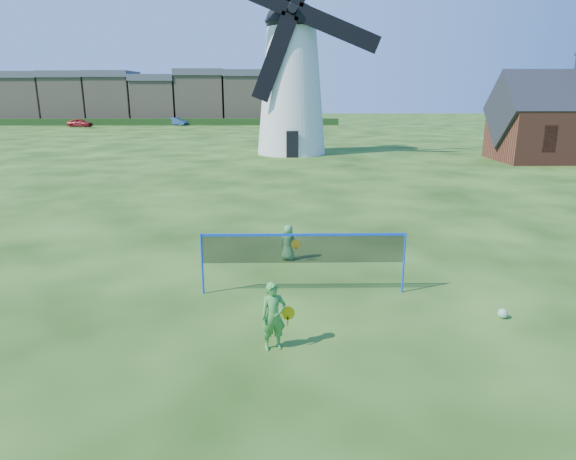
% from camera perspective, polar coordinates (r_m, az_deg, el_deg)
% --- Properties ---
extents(ground, '(220.00, 220.00, 0.00)m').
position_cam_1_polar(ground, '(12.60, -0.88, -7.21)').
color(ground, black).
rests_on(ground, ground).
extents(windmill, '(13.18, 5.54, 17.29)m').
position_cam_1_polar(windmill, '(41.09, 0.42, 16.88)').
color(windmill, white).
rests_on(windmill, ground).
extents(chapel, '(11.54, 5.59, 9.76)m').
position_cam_1_polar(chapel, '(42.23, 30.17, 10.61)').
color(chapel, brown).
rests_on(chapel, ground).
extents(badminton_net, '(5.05, 0.05, 1.55)m').
position_cam_1_polar(badminton_net, '(12.21, 1.78, -2.26)').
color(badminton_net, blue).
rests_on(badminton_net, ground).
extents(player_girl, '(0.71, 0.45, 1.38)m').
position_cam_1_polar(player_girl, '(9.75, -1.68, -9.88)').
color(player_girl, '#41933B').
rests_on(player_girl, ground).
extents(player_boy, '(0.67, 0.52, 1.08)m').
position_cam_1_polar(player_boy, '(14.82, 0.04, -1.45)').
color(player_boy, '#4C9D4D').
rests_on(player_boy, ground).
extents(play_ball, '(0.22, 0.22, 0.22)m').
position_cam_1_polar(play_ball, '(12.20, 23.44, -8.79)').
color(play_ball, green).
rests_on(play_ball, ground).
extents(terraced_houses, '(50.12, 8.40, 8.39)m').
position_cam_1_polar(terraced_houses, '(87.83, -19.37, 14.17)').
color(terraced_houses, gray).
rests_on(terraced_houses, ground).
extents(hedge, '(62.00, 0.80, 1.00)m').
position_cam_1_polar(hedge, '(80.79, -17.12, 11.78)').
color(hedge, '#193814').
rests_on(hedge, ground).
extents(car_left, '(3.69, 1.86, 1.21)m').
position_cam_1_polar(car_left, '(79.38, -22.80, 11.28)').
color(car_left, maroon).
rests_on(car_left, ground).
extents(car_right, '(3.63, 2.54, 1.13)m').
position_cam_1_polar(car_right, '(79.23, -12.65, 12.06)').
color(car_right, navy).
rests_on(car_right, ground).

